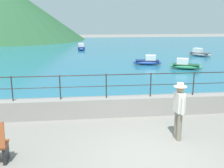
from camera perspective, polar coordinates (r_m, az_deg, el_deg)
ground_plane at (r=7.33m, az=8.03°, el=-15.16°), size 120.00×120.00×0.00m
promenade_wall at (r=10.07m, az=3.54°, el=-4.73°), size 20.00×0.56×0.70m
railing at (r=9.81m, az=3.62°, el=0.65°), size 18.44×0.04×0.90m
lake_water at (r=32.28m, az=-3.57°, el=7.39°), size 64.00×44.32×0.06m
hill_main at (r=51.42m, az=-21.66°, el=14.11°), size 27.20×27.20×9.59m
person_walking at (r=8.10m, az=14.21°, el=-5.08°), size 0.38×0.57×1.75m
boat_2 at (r=21.27m, az=7.70°, el=4.87°), size 2.43×1.34×0.76m
boat_3 at (r=31.95m, az=-6.62°, el=7.79°), size 0.95×2.32×0.76m
boat_4 at (r=19.88m, az=15.46°, el=3.89°), size 2.47×1.74×0.76m
boat_5 at (r=27.49m, az=18.30°, el=6.27°), size 2.15×2.35×0.76m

